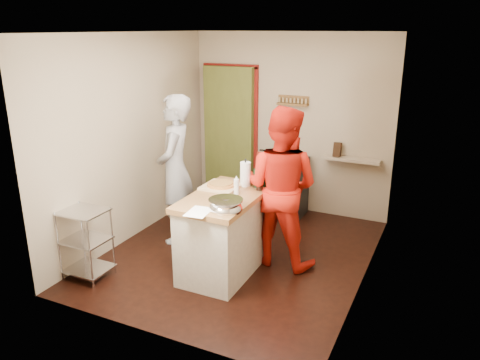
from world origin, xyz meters
name	(u,v)px	position (x,y,z in m)	size (l,w,h in m)	color
floor	(239,254)	(0.00, 0.00, 0.00)	(3.50, 3.50, 0.00)	black
back_wall	(251,131)	(-0.64, 1.78, 1.13)	(3.00, 0.44, 2.60)	tan
left_wall	(132,139)	(-1.50, 0.00, 1.30)	(0.04, 3.50, 2.60)	tan
right_wall	(372,167)	(1.50, 0.00, 1.30)	(0.04, 3.50, 2.60)	tan
ceiling	(238,31)	(0.00, 0.00, 2.61)	(3.00, 3.50, 0.02)	white
stove	(283,186)	(0.05, 1.42, 0.45)	(0.60, 0.63, 1.00)	black
wire_shelving	(86,240)	(-1.28, -1.20, 0.44)	(0.48, 0.40, 0.80)	silver
island	(225,231)	(0.03, -0.42, 0.48)	(0.74, 1.30, 1.22)	beige
person_stripe	(175,170)	(-0.92, 0.07, 0.94)	(0.69, 0.45, 1.89)	silver
person_red	(281,187)	(0.51, 0.05, 0.92)	(0.90, 0.70, 1.85)	red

